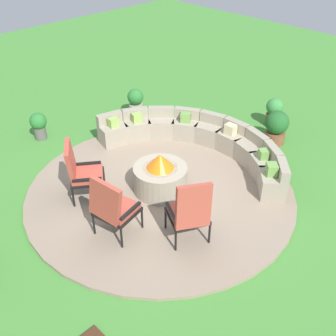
{
  "coord_description": "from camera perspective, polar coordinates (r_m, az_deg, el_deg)",
  "views": [
    {
      "loc": [
        4.44,
        -4.21,
        4.69
      ],
      "look_at": [
        0.0,
        0.2,
        0.45
      ],
      "focal_mm": 43.58,
      "sensor_mm": 36.0,
      "label": 1
    }
  ],
  "objects": [
    {
      "name": "ground_plane",
      "position": [
        7.7,
        -1.06,
        -3.36
      ],
      "size": [
        24.0,
        24.0,
        0.0
      ],
      "primitive_type": "plane",
      "color": "#478C38"
    },
    {
      "name": "patio_circle",
      "position": [
        7.69,
        -1.06,
        -3.18
      ],
      "size": [
        4.99,
        4.99,
        0.06
      ],
      "primitive_type": "cylinder",
      "color": "gray",
      "rests_on": "ground_plane"
    },
    {
      "name": "fire_pit",
      "position": [
        7.49,
        -1.09,
        -1.14
      ],
      "size": [
        1.0,
        1.0,
        0.77
      ],
      "color": "#9E937F",
      "rests_on": "patio_circle"
    },
    {
      "name": "curved_stone_bench",
      "position": [
        8.68,
        4.47,
        3.88
      ],
      "size": [
        4.15,
        2.13,
        0.65
      ],
      "color": "#9E937F",
      "rests_on": "patio_circle"
    },
    {
      "name": "lounge_chair_front_left",
      "position": [
        7.33,
        -12.02,
        -0.37
      ],
      "size": [
        0.81,
        0.84,
        1.13
      ],
      "rotation": [
        0.0,
        0.0,
        5.66
      ],
      "color": "black",
      "rests_on": "patio_circle"
    },
    {
      "name": "lounge_chair_front_right",
      "position": [
        6.43,
        -7.76,
        -5.38
      ],
      "size": [
        0.73,
        0.71,
        1.16
      ],
      "rotation": [
        0.0,
        0.0,
        6.5
      ],
      "color": "black",
      "rests_on": "patio_circle"
    },
    {
      "name": "lounge_chair_back_left",
      "position": [
        6.28,
        3.07,
        -6.05
      ],
      "size": [
        0.8,
        0.81,
        1.17
      ],
      "rotation": [
        0.0,
        0.0,
        7.37
      ],
      "color": "black",
      "rests_on": "patio_circle"
    },
    {
      "name": "potted_plant_0",
      "position": [
        9.67,
        -17.63,
        5.82
      ],
      "size": [
        0.38,
        0.38,
        0.63
      ],
      "color": "#605B56",
      "rests_on": "ground_plane"
    },
    {
      "name": "potted_plant_1",
      "position": [
        10.26,
        -4.54,
        9.24
      ],
      "size": [
        0.4,
        0.4,
        0.72
      ],
      "color": "#A89E8E",
      "rests_on": "ground_plane"
    },
    {
      "name": "potted_plant_2",
      "position": [
        10.09,
        14.62,
        7.69
      ],
      "size": [
        0.4,
        0.4,
        0.7
      ],
      "color": "brown",
      "rests_on": "ground_plane"
    },
    {
      "name": "potted_plant_4",
      "position": [
        9.34,
        14.93,
        5.63
      ],
      "size": [
        0.52,
        0.52,
        0.77
      ],
      "color": "brown",
      "rests_on": "ground_plane"
    }
  ]
}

